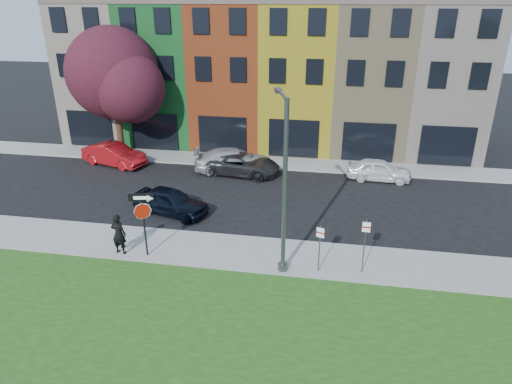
% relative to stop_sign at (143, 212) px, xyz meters
% --- Properties ---
extents(ground, '(120.00, 120.00, 0.00)m').
position_rel_stop_sign_xyz_m(ground, '(4.98, -2.07, -2.19)').
color(ground, black).
rests_on(ground, ground).
extents(sidewalk_near, '(40.00, 3.00, 0.12)m').
position_rel_stop_sign_xyz_m(sidewalk_near, '(6.98, 0.93, -2.13)').
color(sidewalk_near, gray).
rests_on(sidewalk_near, ground).
extents(sidewalk_far, '(40.00, 2.40, 0.12)m').
position_rel_stop_sign_xyz_m(sidewalk_far, '(1.98, 12.93, -2.13)').
color(sidewalk_far, gray).
rests_on(sidewalk_far, ground).
extents(rowhouse_block, '(30.00, 10.12, 10.00)m').
position_rel_stop_sign_xyz_m(rowhouse_block, '(2.48, 19.12, 2.80)').
color(rowhouse_block, beige).
rests_on(rowhouse_block, ground).
extents(stop_sign, '(1.04, 0.24, 2.90)m').
position_rel_stop_sign_xyz_m(stop_sign, '(0.00, 0.00, 0.00)').
color(stop_sign, black).
rests_on(stop_sign, sidewalk_near).
extents(man, '(0.77, 0.58, 1.85)m').
position_rel_stop_sign_xyz_m(man, '(-1.21, -0.02, -1.14)').
color(man, black).
rests_on(man, sidewalk_near).
extents(sedan_near, '(3.74, 4.89, 1.38)m').
position_rel_stop_sign_xyz_m(sedan_near, '(-0.44, 4.35, -1.50)').
color(sedan_near, black).
rests_on(sedan_near, ground).
extents(parked_car_red, '(4.03, 5.31, 1.47)m').
position_rel_stop_sign_xyz_m(parked_car_red, '(-6.72, 10.85, -1.45)').
color(parked_car_red, maroon).
rests_on(parked_car_red, ground).
extents(parked_car_silver, '(4.71, 6.16, 1.48)m').
position_rel_stop_sign_xyz_m(parked_car_silver, '(1.45, 11.06, -1.45)').
color(parked_car_silver, '#9E9EA2').
rests_on(parked_car_silver, ground).
extents(parked_car_dark, '(3.40, 5.44, 1.37)m').
position_rel_stop_sign_xyz_m(parked_car_dark, '(2.00, 10.61, -1.50)').
color(parked_car_dark, black).
rests_on(parked_car_dark, ground).
extents(parked_car_white, '(1.97, 4.03, 1.32)m').
position_rel_stop_sign_xyz_m(parked_car_white, '(10.55, 11.07, -1.53)').
color(parked_car_white, white).
rests_on(parked_car_white, ground).
extents(street_lamp, '(0.96, 2.52, 7.08)m').
position_rel_stop_sign_xyz_m(street_lamp, '(5.87, 0.05, 1.51)').
color(street_lamp, '#4D5053').
rests_on(street_lamp, sidewalk_near).
extents(parking_sign_a, '(0.31, 0.14, 2.06)m').
position_rel_stop_sign_xyz_m(parking_sign_a, '(7.37, 0.01, -0.77)').
color(parking_sign_a, '#4D5053').
rests_on(parking_sign_a, sidewalk_near).
extents(parking_sign_b, '(0.32, 0.09, 2.41)m').
position_rel_stop_sign_xyz_m(parking_sign_b, '(9.13, 0.21, -0.58)').
color(parking_sign_b, '#4D5053').
rests_on(parking_sign_b, sidewalk_near).
extents(tree_purple, '(7.32, 6.40, 8.68)m').
position_rel_stop_sign_xyz_m(tree_purple, '(-7.01, 12.95, 3.40)').
color(tree_purple, '#311F10').
rests_on(tree_purple, sidewalk_far).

